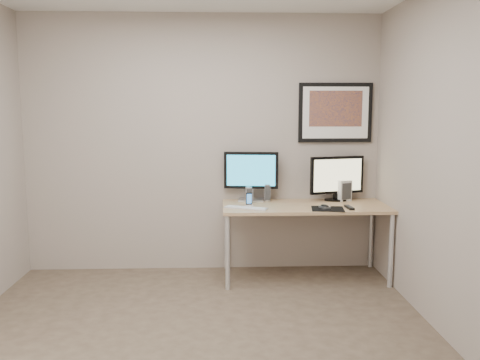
{
  "coord_description": "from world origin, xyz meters",
  "views": [
    {
      "loc": [
        0.17,
        -3.48,
        1.66
      ],
      "look_at": [
        0.36,
        1.1,
        1.02
      ],
      "focal_mm": 38.0,
      "sensor_mm": 36.0,
      "label": 1
    }
  ],
  "objects_px": {
    "framed_art": "(335,112)",
    "keyboard": "(246,208)",
    "monitor_large": "(251,174)",
    "speaker_left": "(249,195)",
    "phone_dock": "(249,199)",
    "speaker_right": "(267,193)",
    "fan_unit": "(344,190)",
    "monitor_tv": "(337,177)",
    "desk": "(305,212)"
  },
  "relations": [
    {
      "from": "framed_art",
      "to": "speaker_left",
      "type": "bearing_deg",
      "value": -166.0
    },
    {
      "from": "desk",
      "to": "keyboard",
      "type": "relative_size",
      "value": 3.89
    },
    {
      "from": "speaker_left",
      "to": "fan_unit",
      "type": "relative_size",
      "value": 0.79
    },
    {
      "from": "speaker_left",
      "to": "speaker_right",
      "type": "xyz_separation_m",
      "value": [
        0.2,
        0.13,
        0.0
      ]
    },
    {
      "from": "monitor_large",
      "to": "framed_art",
      "type": "bearing_deg",
      "value": 11.81
    },
    {
      "from": "desk",
      "to": "monitor_tv",
      "type": "relative_size",
      "value": 2.81
    },
    {
      "from": "framed_art",
      "to": "monitor_large",
      "type": "xyz_separation_m",
      "value": [
        -0.86,
        -0.08,
        -0.61
      ]
    },
    {
      "from": "monitor_tv",
      "to": "speaker_right",
      "type": "xyz_separation_m",
      "value": [
        -0.7,
        0.02,
        -0.16
      ]
    },
    {
      "from": "framed_art",
      "to": "keyboard",
      "type": "relative_size",
      "value": 1.82
    },
    {
      "from": "monitor_large",
      "to": "fan_unit",
      "type": "bearing_deg",
      "value": 4.71
    },
    {
      "from": "phone_dock",
      "to": "fan_unit",
      "type": "bearing_deg",
      "value": -2.25
    },
    {
      "from": "framed_art",
      "to": "monitor_large",
      "type": "distance_m",
      "value": 1.06
    },
    {
      "from": "phone_dock",
      "to": "desk",
      "type": "bearing_deg",
      "value": -13.07
    },
    {
      "from": "monitor_tv",
      "to": "phone_dock",
      "type": "xyz_separation_m",
      "value": [
        -0.91,
        -0.26,
        -0.18
      ]
    },
    {
      "from": "monitor_large",
      "to": "fan_unit",
      "type": "relative_size",
      "value": 2.62
    },
    {
      "from": "framed_art",
      "to": "speaker_left",
      "type": "xyz_separation_m",
      "value": [
        -0.89,
        -0.22,
        -0.81
      ]
    },
    {
      "from": "monitor_tv",
      "to": "speaker_right",
      "type": "height_order",
      "value": "monitor_tv"
    },
    {
      "from": "speaker_left",
      "to": "fan_unit",
      "type": "distance_m",
      "value": 0.98
    },
    {
      "from": "speaker_left",
      "to": "phone_dock",
      "type": "relative_size",
      "value": 1.22
    },
    {
      "from": "monitor_tv",
      "to": "keyboard",
      "type": "xyz_separation_m",
      "value": [
        -0.94,
        -0.37,
        -0.24
      ]
    },
    {
      "from": "desk",
      "to": "speaker_right",
      "type": "distance_m",
      "value": 0.45
    },
    {
      "from": "desk",
      "to": "speaker_left",
      "type": "relative_size",
      "value": 9.7
    },
    {
      "from": "monitor_large",
      "to": "desk",
      "type": "bearing_deg",
      "value": -19.7
    },
    {
      "from": "keyboard",
      "to": "desk",
      "type": "bearing_deg",
      "value": 38.63
    },
    {
      "from": "framed_art",
      "to": "monitor_large",
      "type": "relative_size",
      "value": 1.37
    },
    {
      "from": "monitor_large",
      "to": "monitor_tv",
      "type": "distance_m",
      "value": 0.87
    },
    {
      "from": "monitor_large",
      "to": "keyboard",
      "type": "xyz_separation_m",
      "value": [
        -0.07,
        -0.41,
        -0.27
      ]
    },
    {
      "from": "speaker_right",
      "to": "fan_unit",
      "type": "relative_size",
      "value": 0.83
    },
    {
      "from": "speaker_right",
      "to": "keyboard",
      "type": "bearing_deg",
      "value": -125.19
    },
    {
      "from": "fan_unit",
      "to": "framed_art",
      "type": "bearing_deg",
      "value": 103.87
    },
    {
      "from": "framed_art",
      "to": "keyboard",
      "type": "xyz_separation_m",
      "value": [
        -0.93,
        -0.49,
        -0.88
      ]
    },
    {
      "from": "monitor_tv",
      "to": "fan_unit",
      "type": "distance_m",
      "value": 0.16
    },
    {
      "from": "desk",
      "to": "monitor_tv",
      "type": "distance_m",
      "value": 0.52
    },
    {
      "from": "monitor_large",
      "to": "speaker_left",
      "type": "bearing_deg",
      "value": -96.35
    },
    {
      "from": "keyboard",
      "to": "phone_dock",
      "type": "bearing_deg",
      "value": 96.78
    },
    {
      "from": "phone_dock",
      "to": "keyboard",
      "type": "relative_size",
      "value": 0.33
    },
    {
      "from": "desk",
      "to": "speaker_right",
      "type": "xyz_separation_m",
      "value": [
        -0.35,
        0.23,
        0.15
      ]
    },
    {
      "from": "desk",
      "to": "framed_art",
      "type": "bearing_deg",
      "value": 43.46
    },
    {
      "from": "speaker_left",
      "to": "framed_art",
      "type": "bearing_deg",
      "value": 7.58
    },
    {
      "from": "framed_art",
      "to": "monitor_tv",
      "type": "relative_size",
      "value": 1.32
    },
    {
      "from": "monitor_large",
      "to": "keyboard",
      "type": "relative_size",
      "value": 1.33
    },
    {
      "from": "desk",
      "to": "keyboard",
      "type": "height_order",
      "value": "keyboard"
    },
    {
      "from": "framed_art",
      "to": "speaker_right",
      "type": "relative_size",
      "value": 4.32
    },
    {
      "from": "monitor_large",
      "to": "monitor_tv",
      "type": "height_order",
      "value": "monitor_large"
    },
    {
      "from": "desk",
      "to": "fan_unit",
      "type": "relative_size",
      "value": 7.63
    },
    {
      "from": "desk",
      "to": "speaker_left",
      "type": "distance_m",
      "value": 0.57
    },
    {
      "from": "speaker_right",
      "to": "fan_unit",
      "type": "bearing_deg",
      "value": -4.7
    },
    {
      "from": "phone_dock",
      "to": "keyboard",
      "type": "bearing_deg",
      "value": -124.2
    },
    {
      "from": "framed_art",
      "to": "phone_dock",
      "type": "height_order",
      "value": "framed_art"
    },
    {
      "from": "phone_dock",
      "to": "speaker_right",
      "type": "bearing_deg",
      "value": 36.29
    }
  ]
}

